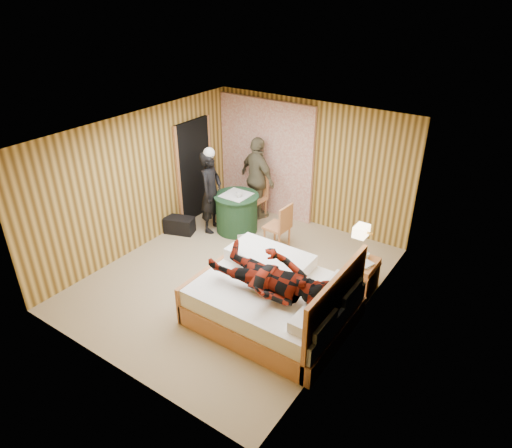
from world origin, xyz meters
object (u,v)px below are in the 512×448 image
Objects in this scene: chair_far at (257,194)px; woman_standing at (211,192)px; nightstand at (361,276)px; round_table at (237,212)px; wall_lamp at (361,231)px; man_at_table at (258,178)px; bed at (276,300)px; duffel_bag at (179,225)px; chair_near at (281,224)px; man_on_bed at (270,269)px.

woman_standing is (-0.43, -0.94, 0.28)m from chair_far.
round_table is at bearing 169.40° from nightstand.
chair_far is at bearing 151.11° from wall_lamp.
bed is at bearing 147.89° from man_at_table.
bed is at bearing -40.76° from duffel_bag.
chair_near is 2.28m from man_on_bed.
wall_lamp reaches higher than duffel_bag.
man_on_bed is (2.12, -2.10, 0.63)m from round_table.
chair_far is 0.33m from man_at_table.
duffel_bag is (-3.77, 0.18, -1.14)m from wall_lamp.
round_table is at bearing -93.61° from chair_near.
woman_standing is at bearing -149.44° from round_table.
wall_lamp is 3.35m from man_at_table.
wall_lamp is at bearing -17.29° from round_table.
bed reaches higher than nightstand.
nightstand is at bearing -16.71° from duffel_bag.
round_table is (-2.89, 0.90, -0.91)m from wall_lamp.
man_at_table reaches higher than chair_far.
man_on_bed is (-0.73, -1.57, 0.73)m from nightstand.
chair_far is (-2.08, 2.56, 0.20)m from bed.
duffel_bag is 0.93m from woman_standing.
nightstand is 3.33m from woman_standing.
bed is at bearing -41.88° from round_table.
man_at_table is (-2.85, 1.27, 0.57)m from nightstand.
chair_far is at bearing 156.67° from nightstand.
woman_standing is at bearing 175.05° from nightstand.
man_at_table is (0.00, 0.73, 0.47)m from round_table.
man_at_table is 3.54m from man_on_bed.
round_table is 0.51× the size of man_at_table.
round_table is 0.54× the size of woman_standing.
man_at_table is at bearing 156.00° from nightstand.
bed is 3.38m from man_at_table.
chair_far is 1.03× the size of chair_near.
duffel_bag is 1.84m from man_at_table.
man_on_bed is at bearing 145.96° from man_at_table.
bed is 3.84× the size of duffel_bag.
man_at_table is at bearing 126.76° from man_on_bed.
chair_near reaches higher than round_table.
man_at_table is (0.42, 0.98, 0.04)m from woman_standing.
man_at_table is at bearing -125.10° from chair_near.
woman_standing is 0.93× the size of man_on_bed.
woman_standing is at bearing 26.09° from duffel_bag.
bed is at bearing -119.69° from nightstand.
chair_far is at bearing -37.19° from woman_standing.
bed is 1.54m from nightstand.
man_at_table is at bearing 39.19° from duffel_bag.
wall_lamp is 3.39m from chair_far.
chair_near is at bearing -6.71° from round_table.
man_at_table reaches higher than round_table.
bed is 1.27× the size of man_at_table.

